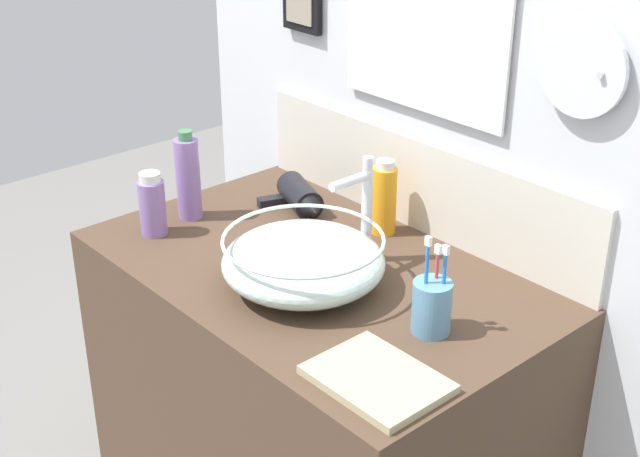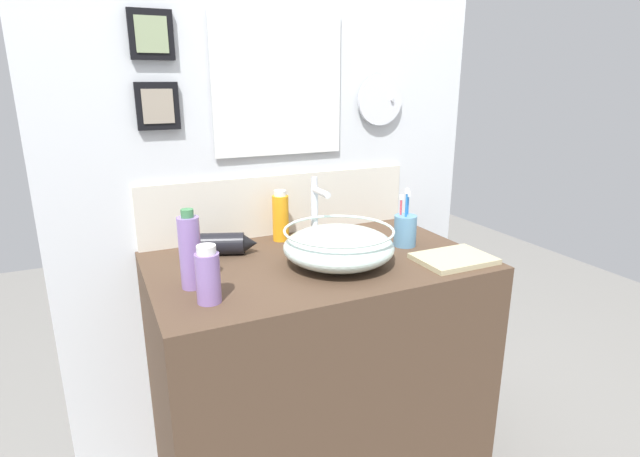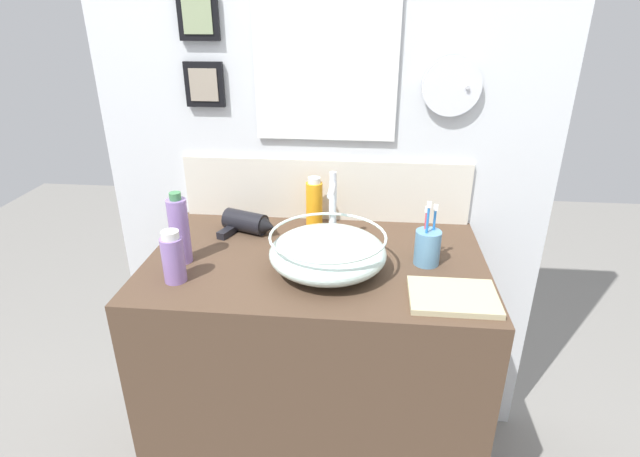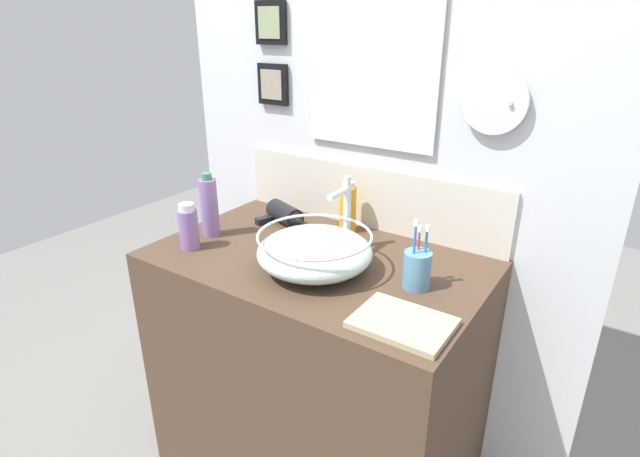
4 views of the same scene
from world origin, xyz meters
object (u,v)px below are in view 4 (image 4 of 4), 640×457
at_px(shampoo_bottle, 189,227).
at_px(spray_bottle, 209,207).
at_px(toothbrush_cup, 417,269).
at_px(hand_towel, 402,323).
at_px(faucet, 345,210).
at_px(hair_drier, 286,215).
at_px(glass_bowl_sink, 315,251).
at_px(soap_dispenser, 348,208).

bearing_deg(shampoo_bottle, spray_bottle, 100.01).
xyz_separation_m(toothbrush_cup, hand_towel, (0.05, -0.20, -0.05)).
distance_m(faucet, hair_drier, 0.31).
relative_size(glass_bowl_sink, faucet, 1.40).
height_order(shampoo_bottle, soap_dispenser, soap_dispenser).
height_order(spray_bottle, hand_towel, spray_bottle).
relative_size(glass_bowl_sink, shampoo_bottle, 2.22).
bearing_deg(soap_dispenser, toothbrush_cup, -32.53).
height_order(hair_drier, shampoo_bottle, shampoo_bottle).
bearing_deg(faucet, glass_bowl_sink, -90.00).
distance_m(glass_bowl_sink, faucet, 0.18).
distance_m(shampoo_bottle, spray_bottle, 0.12).
height_order(glass_bowl_sink, hand_towel, glass_bowl_sink).
height_order(hair_drier, soap_dispenser, soap_dispenser).
bearing_deg(spray_bottle, hand_towel, -9.97).
bearing_deg(faucet, toothbrush_cup, -17.56).
bearing_deg(glass_bowl_sink, hair_drier, 140.75).
distance_m(shampoo_bottle, soap_dispenser, 0.53).
bearing_deg(hand_towel, toothbrush_cup, 104.79).
distance_m(soap_dispenser, hand_towel, 0.60).
distance_m(glass_bowl_sink, toothbrush_cup, 0.30).
bearing_deg(soap_dispenser, shampoo_bottle, -130.54).
height_order(toothbrush_cup, hand_towel, toothbrush_cup).
height_order(glass_bowl_sink, hair_drier, glass_bowl_sink).
bearing_deg(hand_towel, hair_drier, 150.35).
distance_m(glass_bowl_sink, soap_dispenser, 0.31).
height_order(faucet, hair_drier, faucet).
bearing_deg(glass_bowl_sink, soap_dispenser, 103.32).
xyz_separation_m(toothbrush_cup, spray_bottle, (-0.72, -0.06, 0.05)).
xyz_separation_m(soap_dispenser, hand_towel, (0.41, -0.43, -0.08)).
height_order(glass_bowl_sink, toothbrush_cup, toothbrush_cup).
distance_m(faucet, spray_bottle, 0.46).
xyz_separation_m(glass_bowl_sink, hair_drier, (-0.29, 0.24, -0.03)).
bearing_deg(faucet, shampoo_bottle, -147.57).
distance_m(soap_dispenser, spray_bottle, 0.47).
bearing_deg(spray_bottle, toothbrush_cup, 4.76).
distance_m(toothbrush_cup, spray_bottle, 0.73).
bearing_deg(spray_bottle, hair_drier, 56.00).
height_order(toothbrush_cup, spray_bottle, spray_bottle).
relative_size(toothbrush_cup, soap_dispenser, 1.13).
xyz_separation_m(hair_drier, hand_towel, (0.63, -0.36, -0.03)).
xyz_separation_m(shampoo_bottle, soap_dispenser, (0.34, 0.40, 0.01)).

